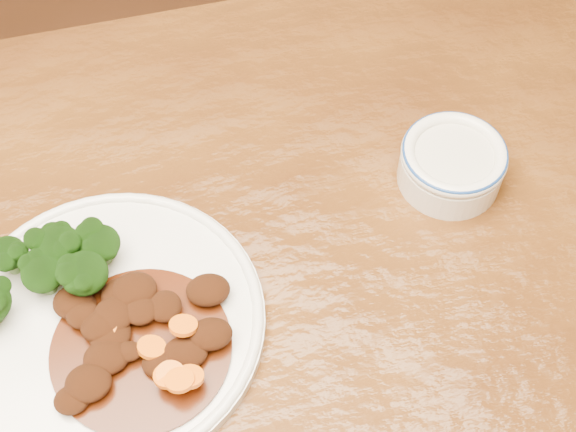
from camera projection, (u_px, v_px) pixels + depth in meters
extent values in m
cube|color=#5E3410|center=(128.00, 370.00, 0.74)|extent=(1.60, 1.08, 0.04)
cylinder|color=#3F1D0F|center=(536.00, 156.00, 1.36)|extent=(0.06, 0.06, 0.71)
cylinder|color=silver|center=(110.00, 323.00, 0.74)|extent=(0.29, 0.29, 0.01)
torus|color=silver|center=(109.00, 320.00, 0.74)|extent=(0.29, 0.29, 0.01)
cylinder|color=#69954D|center=(104.00, 255.00, 0.76)|extent=(0.01, 0.01, 0.02)
ellipsoid|color=black|center=(100.00, 243.00, 0.75)|extent=(0.04, 0.04, 0.03)
cylinder|color=#69954D|center=(89.00, 286.00, 0.75)|extent=(0.01, 0.01, 0.02)
ellipsoid|color=black|center=(84.00, 273.00, 0.73)|extent=(0.04, 0.04, 0.04)
cylinder|color=#69954D|center=(13.00, 264.00, 0.76)|extent=(0.01, 0.01, 0.02)
ellipsoid|color=black|center=(7.00, 253.00, 0.74)|extent=(0.04, 0.04, 0.03)
cylinder|color=#69954D|center=(48.00, 285.00, 0.75)|extent=(0.01, 0.01, 0.02)
ellipsoid|color=black|center=(43.00, 273.00, 0.73)|extent=(0.04, 0.04, 0.03)
cylinder|color=#69954D|center=(64.00, 259.00, 0.76)|extent=(0.01, 0.01, 0.02)
ellipsoid|color=black|center=(58.00, 246.00, 0.74)|extent=(0.04, 0.04, 0.04)
cylinder|color=#3F1606|center=(141.00, 349.00, 0.72)|extent=(0.16, 0.16, 0.00)
ellipsoid|color=black|center=(210.00, 334.00, 0.71)|extent=(0.04, 0.03, 0.02)
ellipsoid|color=black|center=(108.00, 333.00, 0.71)|extent=(0.03, 0.02, 0.01)
ellipsoid|color=black|center=(119.00, 294.00, 0.74)|extent=(0.03, 0.03, 0.02)
ellipsoid|color=black|center=(110.00, 335.00, 0.71)|extent=(0.04, 0.04, 0.02)
ellipsoid|color=black|center=(106.00, 358.00, 0.70)|extent=(0.04, 0.03, 0.02)
ellipsoid|color=black|center=(129.00, 351.00, 0.70)|extent=(0.02, 0.02, 0.01)
ellipsoid|color=black|center=(129.00, 295.00, 0.74)|extent=(0.02, 0.02, 0.01)
ellipsoid|color=black|center=(113.00, 316.00, 0.72)|extent=(0.04, 0.04, 0.02)
ellipsoid|color=black|center=(185.00, 353.00, 0.70)|extent=(0.04, 0.03, 0.02)
ellipsoid|color=black|center=(101.00, 326.00, 0.72)|extent=(0.04, 0.03, 0.02)
ellipsoid|color=black|center=(85.00, 305.00, 0.73)|extent=(0.02, 0.02, 0.01)
ellipsoid|color=black|center=(88.00, 383.00, 0.69)|extent=(0.04, 0.04, 0.02)
ellipsoid|color=black|center=(159.00, 363.00, 0.70)|extent=(0.03, 0.03, 0.02)
ellipsoid|color=black|center=(134.00, 290.00, 0.73)|extent=(0.04, 0.04, 0.02)
ellipsoid|color=black|center=(141.00, 311.00, 0.72)|extent=(0.03, 0.03, 0.02)
ellipsoid|color=black|center=(82.00, 315.00, 0.72)|extent=(0.03, 0.03, 0.01)
ellipsoid|color=black|center=(165.00, 306.00, 0.73)|extent=(0.03, 0.03, 0.02)
ellipsoid|color=black|center=(72.00, 400.00, 0.68)|extent=(0.03, 0.03, 0.02)
ellipsoid|color=black|center=(73.00, 302.00, 0.73)|extent=(0.04, 0.04, 0.02)
ellipsoid|color=black|center=(208.00, 290.00, 0.74)|extent=(0.04, 0.03, 0.02)
cylinder|color=#E05E0C|center=(183.00, 326.00, 0.70)|extent=(0.04, 0.04, 0.02)
cylinder|color=#E05E0C|center=(189.00, 377.00, 0.68)|extent=(0.03, 0.03, 0.01)
cylinder|color=#E05E0C|center=(179.00, 380.00, 0.68)|extent=(0.03, 0.03, 0.01)
cylinder|color=#E05E0C|center=(151.00, 347.00, 0.70)|extent=(0.04, 0.04, 0.01)
cylinder|color=#E05E0C|center=(168.00, 376.00, 0.68)|extent=(0.03, 0.03, 0.01)
cylinder|color=#E05E0C|center=(104.00, 327.00, 0.71)|extent=(0.03, 0.03, 0.01)
cylinder|color=#E05E0C|center=(171.00, 375.00, 0.68)|extent=(0.04, 0.04, 0.01)
cylinder|color=silver|center=(450.00, 169.00, 0.83)|extent=(0.11, 0.11, 0.03)
cylinder|color=beige|center=(454.00, 156.00, 0.81)|extent=(0.08, 0.08, 0.01)
torus|color=silver|center=(454.00, 154.00, 0.81)|extent=(0.11, 0.11, 0.01)
torus|color=navy|center=(455.00, 152.00, 0.80)|extent=(0.11, 0.11, 0.00)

